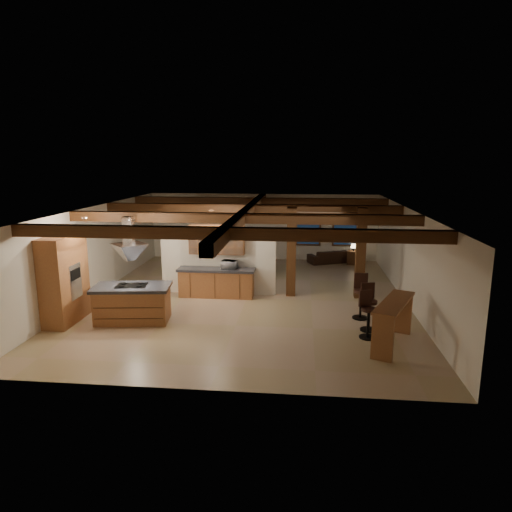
{
  "coord_description": "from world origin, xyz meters",
  "views": [
    {
      "loc": [
        1.72,
        -13.97,
        4.4
      ],
      "look_at": [
        0.25,
        0.5,
        1.29
      ],
      "focal_mm": 32.0,
      "sensor_mm": 36.0,
      "label": 1
    }
  ],
  "objects": [
    {
      "name": "bar_stool_a",
      "position": [
        3.39,
        -2.95,
        0.61
      ],
      "size": [
        0.45,
        0.46,
        1.19
      ],
      "color": "black",
      "rests_on": "ground"
    },
    {
      "name": "bar_stool_b",
      "position": [
        3.5,
        -2.43,
        0.63
      ],
      "size": [
        0.44,
        0.46,
        1.24
      ],
      "color": "black",
      "rests_on": "ground"
    },
    {
      "name": "dining_chairs",
      "position": [
        -0.48,
        2.99,
        0.65
      ],
      "size": [
        2.46,
        2.46,
        1.29
      ],
      "color": "#371C0D",
      "rests_on": "ground"
    },
    {
      "name": "recessed_cans",
      "position": [
        -2.53,
        -1.93,
        2.87
      ],
      "size": [
        3.16,
        2.46,
        0.03
      ],
      "color": "silver",
      "rests_on": "room_walls"
    },
    {
      "name": "partition_wall",
      "position": [
        -1.0,
        0.5,
        1.1
      ],
      "size": [
        3.8,
        0.18,
        2.2
      ],
      "primitive_type": "cube",
      "color": "silver",
      "rests_on": "ground"
    },
    {
      "name": "table_lamp",
      "position": [
        3.92,
        5.32,
        0.78
      ],
      "size": [
        0.25,
        0.25,
        0.3
      ],
      "color": "black",
      "rests_on": "side_table"
    },
    {
      "name": "ground",
      "position": [
        0.0,
        0.0,
        0.0
      ],
      "size": [
        12.0,
        12.0,
        0.0
      ],
      "primitive_type": "plane",
      "color": "tan",
      "rests_on": "ground"
    },
    {
      "name": "pantry_cabinet",
      "position": [
        -4.67,
        -2.6,
        1.2
      ],
      "size": [
        0.67,
        1.6,
        2.4
      ],
      "color": "brown",
      "rests_on": "ground"
    },
    {
      "name": "back_counter",
      "position": [
        -1.0,
        0.11,
        0.48
      ],
      "size": [
        2.5,
        0.66,
        0.94
      ],
      "color": "brown",
      "rests_on": "ground"
    },
    {
      "name": "kitchen_island",
      "position": [
        -2.87,
        -2.4,
        0.52
      ],
      "size": [
        2.19,
        1.35,
        1.03
      ],
      "color": "brown",
      "rests_on": "ground"
    },
    {
      "name": "sofa",
      "position": [
        2.96,
        5.5,
        0.27
      ],
      "size": [
        2.01,
        1.42,
        0.55
      ],
      "primitive_type": "imported",
      "rotation": [
        0.0,
        0.0,
        3.55
      ],
      "color": "black",
      "rests_on": "ground"
    },
    {
      "name": "bar_stool_c",
      "position": [
        3.4,
        -1.51,
        0.64
      ],
      "size": [
        0.44,
        0.44,
        1.27
      ],
      "color": "black",
      "rests_on": "ground"
    },
    {
      "name": "room_walls",
      "position": [
        0.0,
        0.0,
        1.78
      ],
      "size": [
        12.0,
        12.0,
        12.0
      ],
      "color": "silver",
      "rests_on": "ground"
    },
    {
      "name": "range_hood",
      "position": [
        -2.87,
        -2.4,
        1.78
      ],
      "size": [
        1.1,
        1.1,
        1.4
      ],
      "color": "silver",
      "rests_on": "room_walls"
    },
    {
      "name": "side_table",
      "position": [
        3.92,
        5.32,
        0.28
      ],
      "size": [
        0.55,
        0.55,
        0.57
      ],
      "primitive_type": "cube",
      "rotation": [
        0.0,
        0.0,
        -0.24
      ],
      "color": "#371C0D",
      "rests_on": "ground"
    },
    {
      "name": "ceiling_beams",
      "position": [
        0.0,
        0.0,
        2.76
      ],
      "size": [
        10.0,
        12.0,
        0.28
      ],
      "color": "#371C0D",
      "rests_on": "room_walls"
    },
    {
      "name": "framed_art",
      "position": [
        -1.5,
        5.94,
        1.7
      ],
      "size": [
        0.65,
        0.05,
        0.85
      ],
      "color": "#371C0D",
      "rests_on": "room_walls"
    },
    {
      "name": "timber_posts",
      "position": [
        2.5,
        0.5,
        1.76
      ],
      "size": [
        2.5,
        0.3,
        2.9
      ],
      "color": "#371C0D",
      "rests_on": "ground"
    },
    {
      "name": "back_windows",
      "position": [
        2.8,
        5.93,
        1.5
      ],
      "size": [
        2.7,
        0.07,
        1.7
      ],
      "color": "#371C0D",
      "rests_on": "room_walls"
    },
    {
      "name": "upper_display_cabinet",
      "position": [
        -1.0,
        0.31,
        1.85
      ],
      "size": [
        1.8,
        0.36,
        0.95
      ],
      "color": "brown",
      "rests_on": "partition_wall"
    },
    {
      "name": "dining_table",
      "position": [
        -0.48,
        2.99,
        0.35
      ],
      "size": [
        2.25,
        1.77,
        0.7
      ],
      "primitive_type": "imported",
      "rotation": [
        0.0,
        0.0,
        0.39
      ],
      "color": "#391B0E",
      "rests_on": "ground"
    },
    {
      "name": "microwave",
      "position": [
        -0.57,
        0.11,
        1.07
      ],
      "size": [
        0.54,
        0.41,
        0.27
      ],
      "primitive_type": "imported",
      "rotation": [
        0.0,
        0.0,
        2.95
      ],
      "color": "silver",
      "rests_on": "back_counter"
    },
    {
      "name": "bar_counter",
      "position": [
        3.93,
        -3.42,
        0.75
      ],
      "size": [
        1.34,
        2.14,
        1.11
      ],
      "color": "brown",
      "rests_on": "ground"
    }
  ]
}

